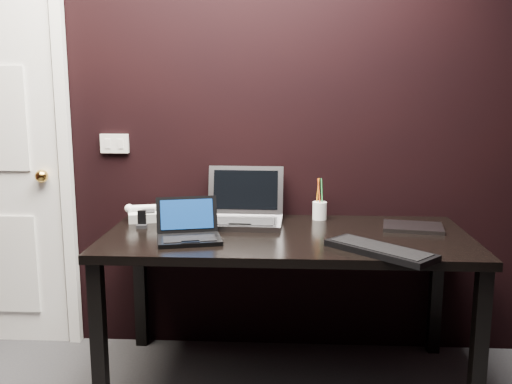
# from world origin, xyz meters

# --- Properties ---
(wall_back) EXTENTS (4.00, 0.00, 4.00)m
(wall_back) POSITION_xyz_m (0.00, 1.80, 1.30)
(wall_back) COLOR black
(wall_back) RESTS_ON ground
(wall_switch) EXTENTS (0.15, 0.02, 0.10)m
(wall_switch) POSITION_xyz_m (-0.62, 1.79, 1.12)
(wall_switch) COLOR silver
(wall_switch) RESTS_ON wall_back
(desk) EXTENTS (1.70, 0.80, 0.74)m
(desk) POSITION_xyz_m (0.30, 1.40, 0.66)
(desk) COLOR black
(desk) RESTS_ON ground
(netbook) EXTENTS (0.33, 0.31, 0.18)m
(netbook) POSITION_xyz_m (-0.14, 1.26, 0.78)
(netbook) COLOR black
(netbook) RESTS_ON desk
(silver_laptop) EXTENTS (0.40, 0.36, 0.27)m
(silver_laptop) POSITION_xyz_m (0.08, 1.60, 0.79)
(silver_laptop) COLOR gray
(silver_laptop) RESTS_ON desk
(ext_keyboard) EXTENTS (0.45, 0.44, 0.03)m
(ext_keyboard) POSITION_xyz_m (0.69, 1.10, 0.75)
(ext_keyboard) COLOR black
(ext_keyboard) RESTS_ON desk
(closed_laptop) EXTENTS (0.31, 0.25, 0.02)m
(closed_laptop) POSITION_xyz_m (0.91, 1.52, 0.75)
(closed_laptop) COLOR gray
(closed_laptop) RESTS_ON desk
(desk_phone) EXTENTS (0.20, 0.19, 0.10)m
(desk_phone) POSITION_xyz_m (-0.43, 1.63, 0.78)
(desk_phone) COLOR silver
(desk_phone) RESTS_ON desk
(mobile_phone) EXTENTS (0.05, 0.04, 0.08)m
(mobile_phone) POSITION_xyz_m (-0.41, 1.48, 0.77)
(mobile_phone) COLOR black
(mobile_phone) RESTS_ON desk
(pen_cup) EXTENTS (0.07, 0.07, 0.22)m
(pen_cup) POSITION_xyz_m (0.47, 1.70, 0.79)
(pen_cup) COLOR white
(pen_cup) RESTS_ON desk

